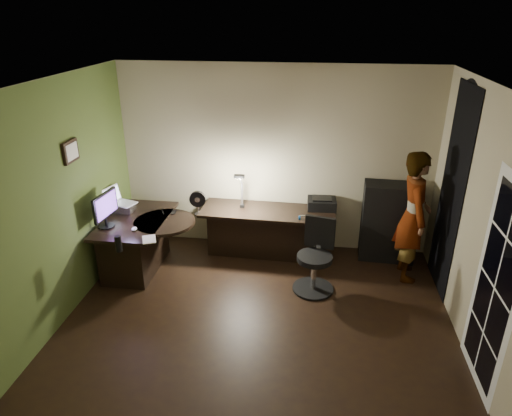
# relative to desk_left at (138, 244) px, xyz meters

# --- Properties ---
(floor) EXTENTS (4.50, 4.00, 0.01)m
(floor) POSITION_rel_desk_left_xyz_m (1.78, -1.01, -0.38)
(floor) COLOR black
(floor) RESTS_ON ground
(ceiling) EXTENTS (4.50, 4.00, 0.01)m
(ceiling) POSITION_rel_desk_left_xyz_m (1.78, -1.01, 2.33)
(ceiling) COLOR silver
(ceiling) RESTS_ON floor
(wall_back) EXTENTS (4.50, 0.01, 2.70)m
(wall_back) POSITION_rel_desk_left_xyz_m (1.78, 1.00, 0.97)
(wall_back) COLOR tan
(wall_back) RESTS_ON floor
(wall_front) EXTENTS (4.50, 0.01, 2.70)m
(wall_front) POSITION_rel_desk_left_xyz_m (1.78, -3.01, 0.97)
(wall_front) COLOR tan
(wall_front) RESTS_ON floor
(wall_left) EXTENTS (0.01, 4.00, 2.70)m
(wall_left) POSITION_rel_desk_left_xyz_m (-0.47, -1.01, 0.97)
(wall_left) COLOR tan
(wall_left) RESTS_ON floor
(wall_right) EXTENTS (0.01, 4.00, 2.70)m
(wall_right) POSITION_rel_desk_left_xyz_m (4.04, -1.01, 0.97)
(wall_right) COLOR tan
(wall_right) RESTS_ON floor
(green_wall_overlay) EXTENTS (0.00, 4.00, 2.70)m
(green_wall_overlay) POSITION_rel_desk_left_xyz_m (-0.46, -1.01, 0.97)
(green_wall_overlay) COLOR #495E27
(green_wall_overlay) RESTS_ON floor
(arched_doorway) EXTENTS (0.01, 0.90, 2.60)m
(arched_doorway) POSITION_rel_desk_left_xyz_m (4.02, 0.14, 0.92)
(arched_doorway) COLOR black
(arched_doorway) RESTS_ON floor
(french_door) EXTENTS (0.02, 0.92, 2.10)m
(french_door) POSITION_rel_desk_left_xyz_m (4.02, -1.56, 0.67)
(french_door) COLOR white
(french_door) RESTS_ON floor
(framed_picture) EXTENTS (0.04, 0.30, 0.25)m
(framed_picture) POSITION_rel_desk_left_xyz_m (-0.44, -0.56, 1.47)
(framed_picture) COLOR black
(framed_picture) RESTS_ON wall_left
(desk_left) EXTENTS (0.82, 1.32, 0.76)m
(desk_left) POSITION_rel_desk_left_xyz_m (0.00, 0.00, 0.00)
(desk_left) COLOR black
(desk_left) RESTS_ON floor
(desk_right) EXTENTS (1.93, 0.73, 0.72)m
(desk_right) POSITION_rel_desk_left_xyz_m (1.72, 0.62, -0.02)
(desk_right) COLOR black
(desk_right) RESTS_ON floor
(cabinet) EXTENTS (0.78, 0.42, 1.14)m
(cabinet) POSITION_rel_desk_left_xyz_m (3.44, 0.77, 0.19)
(cabinet) COLOR black
(cabinet) RESTS_ON floor
(laptop_stand) EXTENTS (0.27, 0.22, 0.11)m
(laptop_stand) POSITION_rel_desk_left_xyz_m (-0.24, 0.22, 0.44)
(laptop_stand) COLOR silver
(laptop_stand) RESTS_ON desk_left
(laptop) EXTENTS (0.42, 0.41, 0.24)m
(laptop) POSITION_rel_desk_left_xyz_m (-0.24, 0.22, 0.62)
(laptop) COLOR silver
(laptop) RESTS_ON laptop_stand
(monitor) EXTENTS (0.16, 0.52, 0.34)m
(monitor) POSITION_rel_desk_left_xyz_m (-0.28, -0.27, 0.55)
(monitor) COLOR black
(monitor) RESTS_ON desk_left
(mouse) EXTENTS (0.09, 0.11, 0.04)m
(mouse) POSITION_rel_desk_left_xyz_m (0.12, -0.33, 0.40)
(mouse) COLOR silver
(mouse) RESTS_ON desk_left
(phone) EXTENTS (0.07, 0.12, 0.01)m
(phone) POSITION_rel_desk_left_xyz_m (0.45, 0.27, 0.39)
(phone) COLOR black
(phone) RESTS_ON desk_left
(pen) EXTENTS (0.08, 0.14, 0.01)m
(pen) POSITION_rel_desk_left_xyz_m (0.30, 0.25, 0.39)
(pen) COLOR black
(pen) RESTS_ON desk_left
(speaker) EXTENTS (0.08, 0.08, 0.20)m
(speaker) POSITION_rel_desk_left_xyz_m (0.15, -0.87, 0.48)
(speaker) COLOR black
(speaker) RESTS_ON desk_left
(notepad) EXTENTS (0.23, 0.26, 0.01)m
(notepad) POSITION_rel_desk_left_xyz_m (0.39, -0.55, 0.39)
(notepad) COLOR silver
(notepad) RESTS_ON desk_left
(desk_fan) EXTENTS (0.24, 0.15, 0.35)m
(desk_fan) POSITION_rel_desk_left_xyz_m (0.77, 0.39, 0.49)
(desk_fan) COLOR black
(desk_fan) RESTS_ON desk_right
(headphones) EXTENTS (0.17, 0.09, 0.08)m
(headphones) POSITION_rel_desk_left_xyz_m (2.25, 0.39, 0.36)
(headphones) COLOR navy
(headphones) RESTS_ON desk_right
(printer) EXTENTS (0.42, 0.33, 0.18)m
(printer) POSITION_rel_desk_left_xyz_m (2.48, 0.80, 0.41)
(printer) COLOR black
(printer) RESTS_ON desk_right
(desk_lamp) EXTENTS (0.21, 0.31, 0.61)m
(desk_lamp) POSITION_rel_desk_left_xyz_m (1.34, 0.69, 0.63)
(desk_lamp) COLOR black
(desk_lamp) RESTS_ON desk_right
(office_chair) EXTENTS (0.64, 0.64, 0.95)m
(office_chair) POSITION_rel_desk_left_xyz_m (2.41, -0.22, 0.09)
(office_chair) COLOR black
(office_chair) RESTS_ON floor
(person) EXTENTS (0.44, 0.64, 1.76)m
(person) POSITION_rel_desk_left_xyz_m (3.65, 0.31, 0.50)
(person) COLOR #D8A88C
(person) RESTS_ON floor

